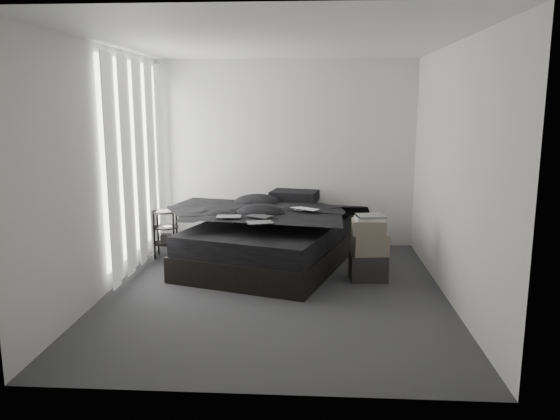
# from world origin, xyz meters

# --- Properties ---
(floor) EXTENTS (3.60, 4.20, 0.01)m
(floor) POSITION_xyz_m (0.00, 0.00, 0.00)
(floor) COLOR #37373A
(floor) RESTS_ON ground
(ceiling) EXTENTS (3.60, 4.20, 0.01)m
(ceiling) POSITION_xyz_m (0.00, 0.00, 2.60)
(ceiling) COLOR white
(ceiling) RESTS_ON ground
(wall_back) EXTENTS (3.60, 0.01, 2.60)m
(wall_back) POSITION_xyz_m (0.00, 2.10, 1.30)
(wall_back) COLOR silver
(wall_back) RESTS_ON ground
(wall_front) EXTENTS (3.60, 0.01, 2.60)m
(wall_front) POSITION_xyz_m (0.00, -2.10, 1.30)
(wall_front) COLOR silver
(wall_front) RESTS_ON ground
(wall_left) EXTENTS (0.01, 4.20, 2.60)m
(wall_left) POSITION_xyz_m (-1.80, 0.00, 1.30)
(wall_left) COLOR silver
(wall_left) RESTS_ON ground
(wall_right) EXTENTS (0.01, 4.20, 2.60)m
(wall_right) POSITION_xyz_m (1.80, 0.00, 1.30)
(wall_right) COLOR silver
(wall_right) RESTS_ON ground
(window_left) EXTENTS (0.02, 2.00, 2.30)m
(window_left) POSITION_xyz_m (-1.78, 0.90, 1.35)
(window_left) COLOR white
(window_left) RESTS_ON wall_left
(curtain_left) EXTENTS (0.06, 2.12, 2.48)m
(curtain_left) POSITION_xyz_m (-1.73, 0.90, 1.28)
(curtain_left) COLOR white
(curtain_left) RESTS_ON wall_left
(bed) EXTENTS (2.26, 2.61, 0.30)m
(bed) POSITION_xyz_m (-0.14, 1.02, 0.15)
(bed) COLOR black
(bed) RESTS_ON floor
(mattress) EXTENTS (2.18, 2.53, 0.24)m
(mattress) POSITION_xyz_m (-0.14, 1.02, 0.42)
(mattress) COLOR black
(mattress) RESTS_ON bed
(duvet) EXTENTS (2.12, 2.29, 0.26)m
(duvet) POSITION_xyz_m (-0.16, 0.97, 0.66)
(duvet) COLOR black
(duvet) RESTS_ON mattress
(pillow_lower) EXTENTS (0.77, 0.63, 0.15)m
(pillow_lower) POSITION_xyz_m (0.07, 1.85, 0.61)
(pillow_lower) COLOR black
(pillow_lower) RESTS_ON mattress
(pillow_upper) EXTENTS (0.70, 0.55, 0.14)m
(pillow_upper) POSITION_xyz_m (0.13, 1.81, 0.75)
(pillow_upper) COLOR black
(pillow_upper) RESTS_ON pillow_lower
(laptop) EXTENTS (0.42, 0.39, 0.03)m
(laptop) POSITION_xyz_m (0.26, 0.95, 0.81)
(laptop) COLOR silver
(laptop) RESTS_ON duvet
(comic_a) EXTENTS (0.29, 0.20, 0.01)m
(comic_a) POSITION_xyz_m (-0.58, 0.54, 0.80)
(comic_a) COLOR black
(comic_a) RESTS_ON duvet
(comic_b) EXTENTS (0.33, 0.30, 0.01)m
(comic_b) POSITION_xyz_m (-0.22, 0.60, 0.80)
(comic_b) COLOR black
(comic_b) RESTS_ON duvet
(comic_c) EXTENTS (0.32, 0.26, 0.01)m
(comic_c) POSITION_xyz_m (-0.19, 0.25, 0.81)
(comic_c) COLOR black
(comic_c) RESTS_ON duvet
(side_stand) EXTENTS (0.36, 0.36, 0.61)m
(side_stand) POSITION_xyz_m (-1.54, 1.32, 0.30)
(side_stand) COLOR black
(side_stand) RESTS_ON floor
(papers) EXTENTS (0.27, 0.23, 0.01)m
(papers) POSITION_xyz_m (-1.54, 1.31, 0.62)
(papers) COLOR white
(papers) RESTS_ON side_stand
(floor_books) EXTENTS (0.19, 0.22, 0.13)m
(floor_books) POSITION_xyz_m (-1.38, 1.21, 0.06)
(floor_books) COLOR black
(floor_books) RESTS_ON floor
(box_lower) EXTENTS (0.43, 0.35, 0.31)m
(box_lower) POSITION_xyz_m (1.04, 0.52, 0.15)
(box_lower) COLOR black
(box_lower) RESTS_ON floor
(box_mid) EXTENTS (0.42, 0.35, 0.23)m
(box_mid) POSITION_xyz_m (1.05, 0.51, 0.42)
(box_mid) COLOR #6E6456
(box_mid) RESTS_ON box_lower
(box_upper) EXTENTS (0.37, 0.30, 0.16)m
(box_upper) POSITION_xyz_m (1.03, 0.52, 0.62)
(box_upper) COLOR #6E6456
(box_upper) RESTS_ON box_mid
(art_book_white) EXTENTS (0.33, 0.27, 0.03)m
(art_book_white) POSITION_xyz_m (1.04, 0.52, 0.72)
(art_book_white) COLOR silver
(art_book_white) RESTS_ON box_upper
(art_book_snake) EXTENTS (0.34, 0.29, 0.03)m
(art_book_snake) POSITION_xyz_m (1.05, 0.51, 0.75)
(art_book_snake) COLOR silver
(art_book_snake) RESTS_ON art_book_white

